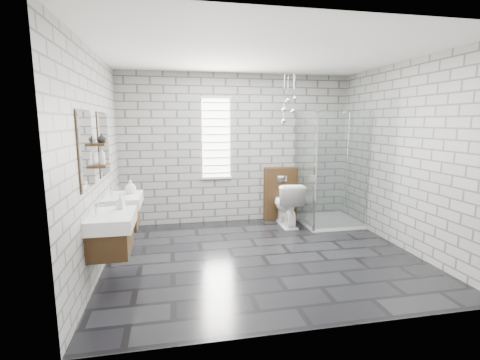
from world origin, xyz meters
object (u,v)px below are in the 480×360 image
object	(u,v)px
vanity_right	(121,202)
shower_enclosure	(327,198)
toilet	(287,204)
vanity_left	(108,222)
cistern_panel	(280,194)

from	to	relation	value
vanity_right	shower_enclosure	world-z (taller)	shower_enclosure
toilet	vanity_left	bearing A→B (deg)	36.56
vanity_left	shower_enclosure	xyz separation A→B (m)	(3.41, 1.75, -0.25)
vanity_right	toilet	bearing A→B (deg)	18.26
vanity_left	vanity_right	bearing A→B (deg)	90.00
vanity_right	shower_enclosure	distance (m)	3.50
vanity_left	vanity_right	distance (m)	0.99
vanity_left	cistern_panel	distance (m)	3.54
shower_enclosure	toilet	xyz separation A→B (m)	(-0.70, 0.13, -0.11)
vanity_left	vanity_right	size ratio (longest dim) A/B	1.00
vanity_left	toilet	distance (m)	3.32
vanity_left	shower_enclosure	distance (m)	3.84
cistern_panel	vanity_left	bearing A→B (deg)	-140.04
vanity_left	toilet	bearing A→B (deg)	34.81
vanity_left	cistern_panel	xyz separation A→B (m)	(2.71, 2.27, -0.26)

